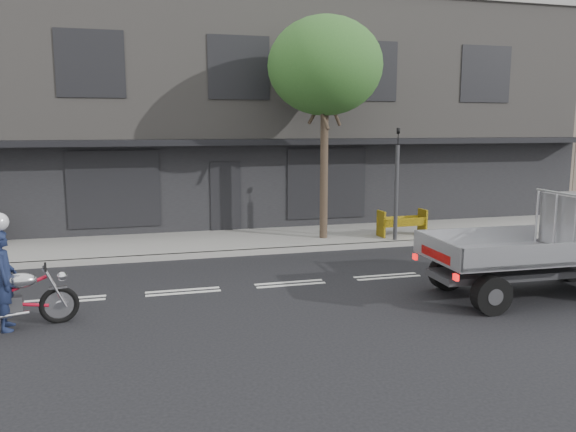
{
  "coord_description": "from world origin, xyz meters",
  "views": [
    {
      "loc": [
        -3.22,
        -11.93,
        3.55
      ],
      "look_at": [
        0.09,
        0.5,
        1.49
      ],
      "focal_mm": 35.0,
      "sensor_mm": 36.0,
      "label": 1
    }
  ],
  "objects_px": {
    "rider": "(4,280)",
    "construction_barrier": "(405,223)",
    "traffic_light_pole": "(396,190)",
    "motorcycle": "(15,297)",
    "street_tree": "(325,67)"
  },
  "relations": [
    {
      "from": "motorcycle",
      "to": "street_tree",
      "type": "bearing_deg",
      "value": 27.52
    },
    {
      "from": "street_tree",
      "to": "construction_barrier",
      "type": "distance_m",
      "value": 5.34
    },
    {
      "from": "street_tree",
      "to": "rider",
      "type": "relative_size",
      "value": 3.78
    },
    {
      "from": "rider",
      "to": "construction_barrier",
      "type": "relative_size",
      "value": 1.17
    },
    {
      "from": "street_tree",
      "to": "motorcycle",
      "type": "distance_m",
      "value": 10.62
    },
    {
      "from": "motorcycle",
      "to": "rider",
      "type": "distance_m",
      "value": 0.36
    },
    {
      "from": "street_tree",
      "to": "traffic_light_pole",
      "type": "xyz_separation_m",
      "value": [
        2.0,
        -0.85,
        -3.63
      ]
    },
    {
      "from": "street_tree",
      "to": "construction_barrier",
      "type": "relative_size",
      "value": 4.44
    },
    {
      "from": "motorcycle",
      "to": "construction_barrier",
      "type": "distance_m",
      "value": 11.34
    },
    {
      "from": "traffic_light_pole",
      "to": "motorcycle",
      "type": "bearing_deg",
      "value": -153.35
    },
    {
      "from": "rider",
      "to": "construction_barrier",
      "type": "distance_m",
      "value": 11.48
    },
    {
      "from": "traffic_light_pole",
      "to": "rider",
      "type": "bearing_deg",
      "value": -153.7
    },
    {
      "from": "traffic_light_pole",
      "to": "rider",
      "type": "relative_size",
      "value": 1.96
    },
    {
      "from": "motorcycle",
      "to": "rider",
      "type": "height_order",
      "value": "rider"
    },
    {
      "from": "street_tree",
      "to": "motorcycle",
      "type": "height_order",
      "value": "street_tree"
    }
  ]
}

